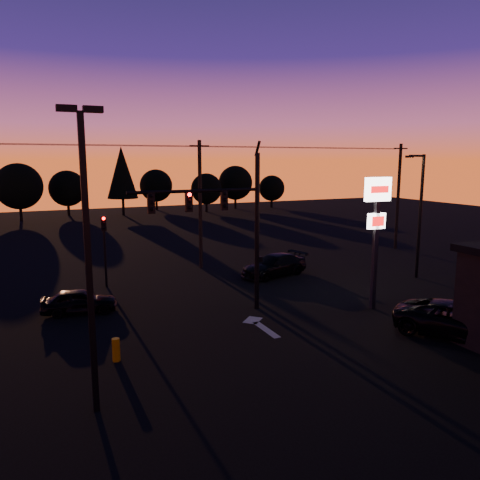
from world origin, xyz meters
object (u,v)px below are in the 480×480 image
at_px(parking_lot_light, 87,243).
at_px(streetlight, 419,211).
at_px(secondary_signal, 104,241).
at_px(bollard, 116,350).
at_px(car_left, 79,301).
at_px(suv_parked, 460,321).
at_px(traffic_signal_mast, 228,216).
at_px(pylon_sign, 377,215).
at_px(car_right, 274,265).

bearing_deg(parking_lot_light, streetlight, 21.65).
xyz_separation_m(parking_lot_light, streetlight, (21.41, 8.50, -0.85)).
distance_m(secondary_signal, bollard, 11.41).
distance_m(bollard, car_left, 6.65).
relative_size(streetlight, suv_parked, 1.47).
xyz_separation_m(traffic_signal_mast, secondary_signal, (-4.90, 7.49, -2.07)).
relative_size(parking_lot_light, pylon_sign, 1.34).
height_order(pylon_sign, car_left, pylon_sign).
distance_m(pylon_sign, bollard, 14.08).
bearing_deg(streetlight, traffic_signal_mast, -173.86).
bearing_deg(suv_parked, bollard, 134.75).
bearing_deg(pylon_sign, traffic_signal_mast, 160.64).
bearing_deg(streetlight, car_left, 175.85).
relative_size(parking_lot_light, car_left, 2.49).
relative_size(bollard, car_left, 0.25).
xyz_separation_m(traffic_signal_mast, bollard, (-6.21, -3.59, -4.48)).
relative_size(streetlight, car_right, 1.63).
xyz_separation_m(pylon_sign, suv_parked, (0.76, -4.78, -4.16)).
height_order(traffic_signal_mast, bollard, traffic_signal_mast).
bearing_deg(car_right, pylon_sign, -6.14).
height_order(secondary_signal, car_left, secondary_signal).
xyz_separation_m(car_left, suv_parked, (14.76, -10.30, 0.13)).
xyz_separation_m(traffic_signal_mast, car_right, (5.77, 5.78, -4.22)).
xyz_separation_m(bollard, suv_parked, (14.07, -3.69, 0.30)).
distance_m(secondary_signal, suv_parked, 19.63).
xyz_separation_m(parking_lot_light, car_left, (0.50, 10.02, -4.64)).
height_order(secondary_signal, car_right, secondary_signal).
bearing_deg(traffic_signal_mast, bollard, -149.99).
bearing_deg(pylon_sign, bollard, -175.31).
relative_size(secondary_signal, suv_parked, 0.80).
distance_m(secondary_signal, car_left, 5.38).
distance_m(bollard, suv_parked, 14.55).
distance_m(traffic_signal_mast, suv_parked, 11.50).
xyz_separation_m(parking_lot_light, car_right, (13.17, 12.77, -4.56)).
relative_size(traffic_signal_mast, car_right, 1.75).
bearing_deg(pylon_sign, car_left, 158.48).
distance_m(parking_lot_light, pylon_sign, 15.19).
distance_m(traffic_signal_mast, car_right, 9.19).
bearing_deg(parking_lot_light, secondary_signal, 80.21).
height_order(car_right, suv_parked, suv_parked).
xyz_separation_m(secondary_signal, bollard, (-1.31, -11.08, -2.41)).
bearing_deg(car_right, bollard, -67.28).
height_order(car_left, car_right, car_right).
distance_m(pylon_sign, streetlight, 8.00).
relative_size(streetlight, car_left, 2.18).
height_order(pylon_sign, bollard, pylon_sign).
relative_size(pylon_sign, car_right, 1.39).
relative_size(pylon_sign, streetlight, 0.85).
xyz_separation_m(parking_lot_light, bollard, (1.19, 3.41, -4.82)).
bearing_deg(secondary_signal, suv_parked, -49.17).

